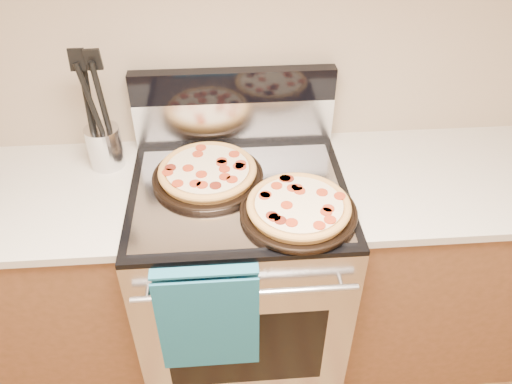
{
  "coord_description": "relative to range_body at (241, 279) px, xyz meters",
  "views": [
    {
      "loc": [
        -0.05,
        0.28,
        1.99
      ],
      "look_at": [
        0.05,
        1.55,
        0.98
      ],
      "focal_mm": 35.0,
      "sensor_mm": 36.0,
      "label": 1
    }
  ],
  "objects": [
    {
      "name": "wall_back",
      "position": [
        0.0,
        0.35,
        0.9
      ],
      "size": [
        4.0,
        0.0,
        4.0
      ],
      "primitive_type": "plane",
      "rotation": [
        1.57,
        0.0,
        0.0
      ],
      "color": "tan",
      "rests_on": "ground"
    },
    {
      "name": "range_body",
      "position": [
        0.0,
        0.0,
        0.0
      ],
      "size": [
        0.76,
        0.68,
        0.9
      ],
      "primitive_type": "cube",
      "color": "#B7B7BC",
      "rests_on": "ground"
    },
    {
      "name": "oven_window",
      "position": [
        0.0,
        -0.34,
        0.0
      ],
      "size": [
        0.56,
        0.01,
        0.4
      ],
      "primitive_type": "cube",
      "color": "black",
      "rests_on": "range_body"
    },
    {
      "name": "cooktop",
      "position": [
        0.0,
        0.0,
        0.46
      ],
      "size": [
        0.76,
        0.68,
        0.02
      ],
      "primitive_type": "cube",
      "color": "black",
      "rests_on": "range_body"
    },
    {
      "name": "backsplash_lower",
      "position": [
        0.0,
        0.31,
        0.56
      ],
      "size": [
        0.76,
        0.06,
        0.18
      ],
      "primitive_type": "cube",
      "color": "silver",
      "rests_on": "cooktop"
    },
    {
      "name": "backsplash_upper",
      "position": [
        0.0,
        0.31,
        0.71
      ],
      "size": [
        0.76,
        0.06,
        0.12
      ],
      "primitive_type": "cube",
      "color": "black",
      "rests_on": "backsplash_lower"
    },
    {
      "name": "oven_handle",
      "position": [
        0.0,
        -0.38,
        0.35
      ],
      "size": [
        0.7,
        0.03,
        0.03
      ],
      "primitive_type": "cylinder",
      "rotation": [
        0.0,
        1.57,
        0.0
      ],
      "color": "silver",
      "rests_on": "range_body"
    },
    {
      "name": "dish_towel",
      "position": [
        -0.12,
        -0.38,
        0.25
      ],
      "size": [
        0.32,
        0.05,
        0.42
      ],
      "primitive_type": null,
      "color": "#1B5688",
      "rests_on": "oven_handle"
    },
    {
      "name": "foil_sheet",
      "position": [
        0.0,
        -0.03,
        0.47
      ],
      "size": [
        0.7,
        0.55,
        0.01
      ],
      "primitive_type": "cube",
      "color": "gray",
      "rests_on": "cooktop"
    },
    {
      "name": "cabinet_left",
      "position": [
        -0.88,
        0.03,
        -0.01
      ],
      "size": [
        1.0,
        0.62,
        0.88
      ],
      "primitive_type": "cube",
      "color": "brown",
      "rests_on": "ground"
    },
    {
      "name": "cabinet_right",
      "position": [
        0.88,
        0.03,
        -0.01
      ],
      "size": [
        1.0,
        0.62,
        0.88
      ],
      "primitive_type": "cube",
      "color": "brown",
      "rests_on": "ground"
    },
    {
      "name": "countertop_right",
      "position": [
        0.88,
        0.03,
        0.45
      ],
      "size": [
        1.02,
        0.64,
        0.03
      ],
      "primitive_type": "cube",
      "color": "beige",
      "rests_on": "cabinet_right"
    },
    {
      "name": "pepperoni_pizza_back",
      "position": [
        -0.11,
        0.05,
        0.5
      ],
      "size": [
        0.48,
        0.48,
        0.05
      ],
      "primitive_type": null,
      "rotation": [
        0.0,
        0.0,
        0.28
      ],
      "color": "#B37B36",
      "rests_on": "foil_sheet"
    },
    {
      "name": "pepperoni_pizza_front",
      "position": [
        0.19,
        -0.16,
        0.5
      ],
      "size": [
        0.45,
        0.45,
        0.05
      ],
      "primitive_type": null,
      "rotation": [
        0.0,
        0.0,
        0.24
      ],
      "color": "#B37B36",
      "rests_on": "foil_sheet"
    },
    {
      "name": "utensil_crock",
      "position": [
        -0.48,
        0.2,
        0.54
      ],
      "size": [
        0.15,
        0.15,
        0.16
      ],
      "primitive_type": "cylinder",
      "rotation": [
        0.0,
        0.0,
        0.18
      ],
      "color": "silver",
      "rests_on": "countertop_left"
    }
  ]
}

